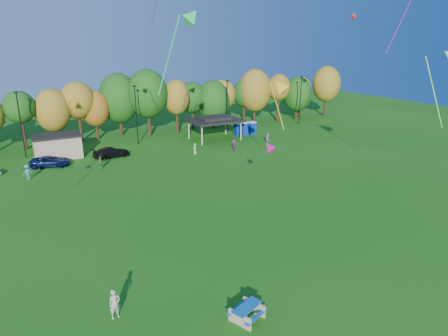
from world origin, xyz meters
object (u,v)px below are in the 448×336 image
kite_flyer (115,304)px  car_d (111,152)px  porta_potties (245,128)px  picnic_table (247,312)px  car_c (50,161)px

kite_flyer → car_d: bearing=69.6°
porta_potties → picnic_table: bearing=-121.4°
porta_potties → car_d: bearing=-172.6°
car_c → picnic_table: bearing=-152.7°
car_d → picnic_table: bearing=170.3°
kite_flyer → car_c: size_ratio=0.38×
kite_flyer → car_d: kite_flyer is taller
porta_potties → kite_flyer: bearing=-130.5°
picnic_table → car_c: (-6.61, 37.39, 0.19)m
car_d → car_c: bearing=85.5°
picnic_table → car_c: size_ratio=0.49×
porta_potties → car_c: size_ratio=0.76×
porta_potties → picnic_table: size_ratio=1.54×
kite_flyer → car_c: kite_flyer is taller
car_c → porta_potties: bearing=-66.4°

